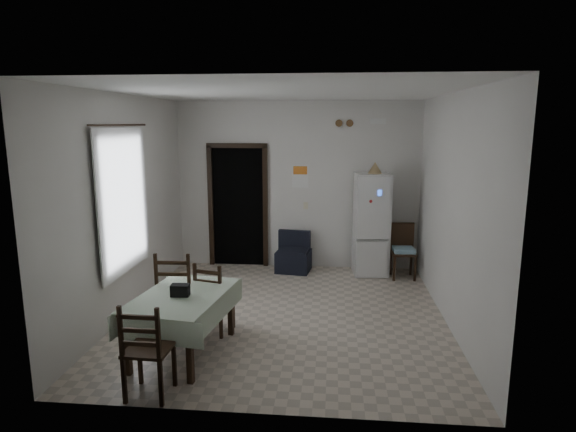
# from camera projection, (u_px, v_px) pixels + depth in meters

# --- Properties ---
(ground) EXTENTS (4.50, 4.50, 0.00)m
(ground) POSITION_uv_depth(u_px,v_px,m) (285.00, 314.00, 6.45)
(ground) COLOR #C0B09D
(ground) RESTS_ON ground
(ceiling) EXTENTS (4.20, 4.50, 0.02)m
(ceiling) POSITION_uv_depth(u_px,v_px,m) (284.00, 92.00, 5.89)
(ceiling) COLOR white
(ceiling) RESTS_ON ground
(wall_back) EXTENTS (4.20, 0.02, 2.90)m
(wall_back) POSITION_uv_depth(u_px,v_px,m) (297.00, 186.00, 8.37)
(wall_back) COLOR silver
(wall_back) RESTS_ON ground
(wall_front) EXTENTS (4.20, 0.02, 2.90)m
(wall_front) POSITION_uv_depth(u_px,v_px,m) (257.00, 255.00, 3.97)
(wall_front) COLOR silver
(wall_front) RESTS_ON ground
(wall_left) EXTENTS (0.02, 4.50, 2.90)m
(wall_left) POSITION_uv_depth(u_px,v_px,m) (127.00, 206.00, 6.36)
(wall_left) COLOR silver
(wall_left) RESTS_ON ground
(wall_right) EXTENTS (0.02, 4.50, 2.90)m
(wall_right) POSITION_uv_depth(u_px,v_px,m) (452.00, 211.00, 5.98)
(wall_right) COLOR silver
(wall_right) RESTS_ON ground
(doorway) EXTENTS (1.06, 0.52, 2.22)m
(doorway) POSITION_uv_depth(u_px,v_px,m) (241.00, 205.00, 8.74)
(doorway) COLOR black
(doorway) RESTS_ON ground
(window_recess) EXTENTS (0.10, 1.20, 1.60)m
(window_recess) POSITION_uv_depth(u_px,v_px,m) (116.00, 200.00, 6.15)
(window_recess) COLOR silver
(window_recess) RESTS_ON ground
(curtain) EXTENTS (0.02, 1.45, 1.85)m
(curtain) POSITION_uv_depth(u_px,v_px,m) (124.00, 201.00, 6.14)
(curtain) COLOR silver
(curtain) RESTS_ON ground
(curtain_rod) EXTENTS (0.02, 1.60, 0.02)m
(curtain_rod) POSITION_uv_depth(u_px,v_px,m) (120.00, 125.00, 5.96)
(curtain_rod) COLOR black
(curtain_rod) RESTS_ON ground
(calendar) EXTENTS (0.28, 0.02, 0.40)m
(calendar) POSITION_uv_depth(u_px,v_px,m) (300.00, 176.00, 8.32)
(calendar) COLOR white
(calendar) RESTS_ON ground
(calendar_image) EXTENTS (0.24, 0.01, 0.14)m
(calendar_image) POSITION_uv_depth(u_px,v_px,m) (300.00, 170.00, 8.30)
(calendar_image) COLOR orange
(calendar_image) RESTS_ON ground
(light_switch) EXTENTS (0.08, 0.02, 0.12)m
(light_switch) POSITION_uv_depth(u_px,v_px,m) (306.00, 206.00, 8.41)
(light_switch) COLOR beige
(light_switch) RESTS_ON ground
(vent_left) EXTENTS (0.12, 0.03, 0.12)m
(vent_left) POSITION_uv_depth(u_px,v_px,m) (339.00, 123.00, 8.09)
(vent_left) COLOR brown
(vent_left) RESTS_ON ground
(vent_right) EXTENTS (0.12, 0.03, 0.12)m
(vent_right) POSITION_uv_depth(u_px,v_px,m) (350.00, 123.00, 8.07)
(vent_right) COLOR brown
(vent_right) RESTS_ON ground
(emergency_light) EXTENTS (0.25, 0.07, 0.09)m
(emergency_light) POSITION_uv_depth(u_px,v_px,m) (378.00, 121.00, 8.00)
(emergency_light) COLOR white
(emergency_light) RESTS_ON ground
(fridge) EXTENTS (0.61, 0.61, 1.71)m
(fridge) POSITION_uv_depth(u_px,v_px,m) (371.00, 224.00, 8.05)
(fridge) COLOR white
(fridge) RESTS_ON ground
(tan_cone) EXTENTS (0.26, 0.26, 0.19)m
(tan_cone) POSITION_uv_depth(u_px,v_px,m) (375.00, 168.00, 7.87)
(tan_cone) COLOR tan
(tan_cone) RESTS_ON fridge
(navy_seat) EXTENTS (0.63, 0.61, 0.68)m
(navy_seat) POSITION_uv_depth(u_px,v_px,m) (293.00, 252.00, 8.27)
(navy_seat) COLOR black
(navy_seat) RESTS_ON ground
(corner_chair) EXTENTS (0.41, 0.41, 0.90)m
(corner_chair) POSITION_uv_depth(u_px,v_px,m) (403.00, 252.00, 7.89)
(corner_chair) COLOR black
(corner_chair) RESTS_ON ground
(dining_table) EXTENTS (1.05, 1.44, 0.69)m
(dining_table) POSITION_uv_depth(u_px,v_px,m) (183.00, 324.00, 5.31)
(dining_table) COLOR #B3C6AA
(dining_table) RESTS_ON ground
(black_bag) EXTENTS (0.20, 0.13, 0.13)m
(black_bag) POSITION_uv_depth(u_px,v_px,m) (180.00, 290.00, 5.19)
(black_bag) COLOR black
(black_bag) RESTS_ON dining_table
(dining_chair_far_left) EXTENTS (0.47, 0.47, 1.05)m
(dining_chair_far_left) POSITION_uv_depth(u_px,v_px,m) (178.00, 291.00, 5.81)
(dining_chair_far_left) COLOR black
(dining_chair_far_left) RESTS_ON ground
(dining_chair_far_right) EXTENTS (0.47, 0.47, 0.90)m
(dining_chair_far_right) POSITION_uv_depth(u_px,v_px,m) (215.00, 296.00, 5.85)
(dining_chair_far_right) COLOR black
(dining_chair_far_right) RESTS_ON ground
(dining_chair_near_head) EXTENTS (0.41, 0.41, 0.95)m
(dining_chair_near_head) POSITION_uv_depth(u_px,v_px,m) (149.00, 348.00, 4.46)
(dining_chair_near_head) COLOR black
(dining_chair_near_head) RESTS_ON ground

